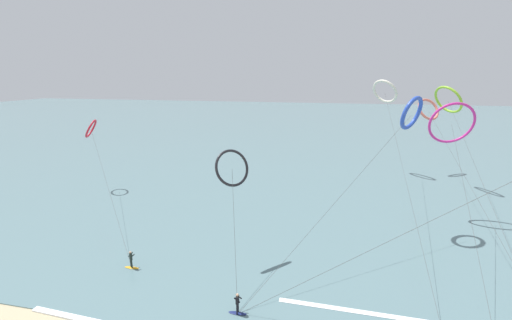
% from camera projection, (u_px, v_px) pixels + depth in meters
% --- Properties ---
extents(sea_water, '(400.00, 200.00, 0.08)m').
position_uv_depth(sea_water, '(309.00, 126.00, 118.19)').
color(sea_water, slate).
rests_on(sea_water, ground).
extents(surfer_amber, '(1.40, 0.73, 1.70)m').
position_uv_depth(surfer_amber, '(131.00, 261.00, 31.72)').
color(surfer_amber, orange).
rests_on(surfer_amber, ground).
extents(surfer_navy, '(1.40, 0.59, 1.70)m').
position_uv_depth(surfer_navy, '(238.00, 305.00, 25.65)').
color(surfer_navy, navy).
rests_on(surfer_navy, ground).
extents(kite_lime, '(4.90, 37.51, 15.81)m').
position_uv_depth(kite_lime, '(448.00, 100.00, 52.24)').
color(kite_lime, '#8CC62D').
rests_on(kite_lime, ground).
extents(kite_crimson, '(19.55, 21.58, 10.86)m').
position_uv_depth(kite_crimson, '(91.00, 129.00, 52.12)').
color(kite_crimson, red).
rests_on(kite_crimson, ground).
extents(kite_coral, '(4.98, 49.40, 13.29)m').
position_uv_depth(kite_coral, '(428.00, 110.00, 60.84)').
color(kite_coral, '#EA7260').
rests_on(kite_coral, ground).
extents(kite_charcoal, '(4.38, 9.91, 10.72)m').
position_uv_depth(kite_charcoal, '(232.00, 168.00, 31.87)').
color(kite_charcoal, black).
rests_on(kite_charcoal, ground).
extents(kite_cobalt, '(16.08, 20.09, 15.29)m').
position_uv_depth(kite_cobalt, '(411.00, 113.00, 36.78)').
color(kite_cobalt, '#2647B7').
rests_on(kite_cobalt, ground).
extents(kite_magenta, '(5.49, 23.34, 14.38)m').
position_uv_depth(kite_magenta, '(452.00, 123.00, 40.79)').
color(kite_magenta, '#CC288E').
rests_on(kite_magenta, ground).
extents(kite_ivory, '(5.36, 44.46, 16.62)m').
position_uv_depth(kite_ivory, '(385.00, 92.00, 60.03)').
color(kite_ivory, silver).
rests_on(kite_ivory, ground).
extents(wave_crest_far, '(18.94, 0.93, 0.12)m').
position_uv_depth(wave_crest_far, '(407.00, 320.00, 25.21)').
color(wave_crest_far, white).
rests_on(wave_crest_far, ground).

